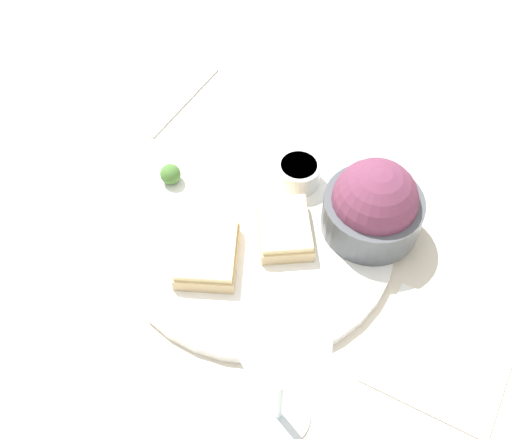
{
  "coord_description": "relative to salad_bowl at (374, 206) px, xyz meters",
  "views": [
    {
      "loc": [
        -0.36,
        -0.26,
        0.65
      ],
      "look_at": [
        0.0,
        0.0,
        0.03
      ],
      "focal_mm": 45.0,
      "sensor_mm": 36.0,
      "label": 1
    }
  ],
  "objects": [
    {
      "name": "ground_plane",
      "position": [
        -0.08,
        0.11,
        -0.05
      ],
      "size": [
        4.0,
        4.0,
        0.0
      ],
      "primitive_type": "plane",
      "color": "beige"
    },
    {
      "name": "dinner_plate",
      "position": [
        -0.08,
        0.11,
        -0.05
      ],
      "size": [
        0.34,
        0.34,
        0.01
      ],
      "color": "white",
      "rests_on": "ground_plane"
    },
    {
      "name": "salad_bowl",
      "position": [
        0.0,
        0.0,
        0.0
      ],
      "size": [
        0.12,
        0.12,
        0.1
      ],
      "color": "#4C5156",
      "rests_on": "dinner_plate"
    },
    {
      "name": "sauce_ramekin",
      "position": [
        0.01,
        0.11,
        -0.02
      ],
      "size": [
        0.06,
        0.06,
        0.03
      ],
      "color": "white",
      "rests_on": "dinner_plate"
    },
    {
      "name": "cheese_toast_near",
      "position": [
        -0.15,
        0.13,
        -0.03
      ],
      "size": [
        0.11,
        0.11,
        0.03
      ],
      "color": "#D1B27F",
      "rests_on": "dinner_plate"
    },
    {
      "name": "cheese_toast_far",
      "position": [
        -0.07,
        0.08,
        -0.03
      ],
      "size": [
        0.1,
        0.1,
        0.03
      ],
      "color": "#D1B27F",
      "rests_on": "dinner_plate"
    },
    {
      "name": "wine_glass",
      "position": [
        -0.25,
        -0.04,
        0.07
      ],
      "size": [
        0.08,
        0.08,
        0.17
      ],
      "color": "silver",
      "rests_on": "ground_plane"
    },
    {
      "name": "garnish",
      "position": [
        -0.09,
        0.24,
        -0.03
      ],
      "size": [
        0.03,
        0.03,
        0.03
      ],
      "color": "#477533",
      "rests_on": "dinner_plate"
    },
    {
      "name": "napkin",
      "position": [
        -0.1,
        -0.15,
        -0.05
      ],
      "size": [
        0.15,
        0.15,
        0.01
      ],
      "color": "white",
      "rests_on": "ground_plane"
    },
    {
      "name": "fork",
      "position": [
        0.05,
        0.33,
        -0.05
      ],
      "size": [
        0.16,
        0.02,
        0.01
      ],
      "color": "silver",
      "rests_on": "ground_plane"
    }
  ]
}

